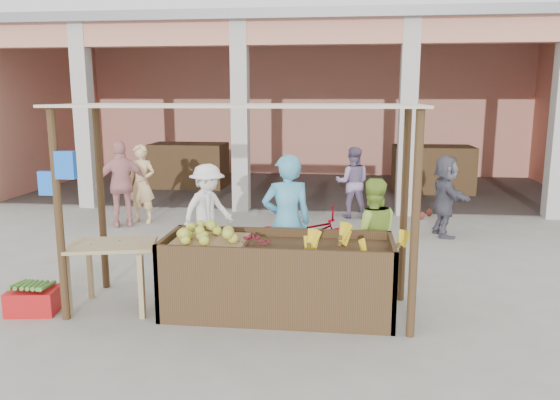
# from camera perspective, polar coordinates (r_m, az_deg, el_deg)

# --- Properties ---
(ground) EXTENTS (60.00, 60.00, 0.00)m
(ground) POSITION_cam_1_polar(r_m,az_deg,el_deg) (6.53, -4.67, -11.48)
(ground) COLOR gray
(ground) RESTS_ON ground
(market_building) EXTENTS (14.40, 6.40, 4.20)m
(market_building) POSITION_cam_1_polar(r_m,az_deg,el_deg) (14.89, 2.31, 11.70)
(market_building) COLOR tan
(market_building) RESTS_ON ground
(fruit_stall) EXTENTS (2.60, 0.95, 0.80)m
(fruit_stall) POSITION_cam_1_polar(r_m,az_deg,el_deg) (6.31, -0.22, -8.36)
(fruit_stall) COLOR #4B321E
(fruit_stall) RESTS_ON ground
(stall_awning) EXTENTS (4.09, 1.35, 2.39)m
(stall_awning) POSITION_cam_1_polar(r_m,az_deg,el_deg) (6.12, -4.97, 6.12)
(stall_awning) COLOR #4B321E
(stall_awning) RESTS_ON ground
(banana_heap) EXTENTS (1.13, 0.62, 0.21)m
(banana_heap) POSITION_cam_1_polar(r_m,az_deg,el_deg) (6.07, 7.53, -4.28)
(banana_heap) COLOR yellow
(banana_heap) RESTS_ON fruit_stall
(melon_tray) EXTENTS (0.83, 0.72, 0.22)m
(melon_tray) POSITION_cam_1_polar(r_m,az_deg,el_deg) (6.29, -7.32, -3.75)
(melon_tray) COLOR #95724C
(melon_tray) RESTS_ON fruit_stall
(berry_heap) EXTENTS (0.47, 0.39, 0.15)m
(berry_heap) POSITION_cam_1_polar(r_m,az_deg,el_deg) (6.21, -2.97, -4.11)
(berry_heap) COLOR maroon
(berry_heap) RESTS_ON fruit_stall
(side_table) EXTENTS (1.10, 0.86, 0.79)m
(side_table) POSITION_cam_1_polar(r_m,az_deg,el_deg) (6.69, -17.07, -5.48)
(side_table) COLOR tan
(side_table) RESTS_ON ground
(papaya_pile) EXTENTS (0.63, 0.36, 0.18)m
(papaya_pile) POSITION_cam_1_polar(r_m,az_deg,el_deg) (6.63, -17.18, -3.59)
(papaya_pile) COLOR #4F7F29
(papaya_pile) RESTS_ON side_table
(red_crate) EXTENTS (0.60, 0.47, 0.28)m
(red_crate) POSITION_cam_1_polar(r_m,az_deg,el_deg) (7.02, -24.34, -9.58)
(red_crate) COLOR red
(red_crate) RESTS_ON ground
(plantain_bundle) EXTENTS (0.41, 0.29, 0.08)m
(plantain_bundle) POSITION_cam_1_polar(r_m,az_deg,el_deg) (6.96, -24.46, -8.17)
(plantain_bundle) COLOR #4A8430
(plantain_bundle) RESTS_ON red_crate
(produce_sacks) EXTENTS (0.84, 0.79, 0.64)m
(produce_sacks) POSITION_cam_1_polar(r_m,az_deg,el_deg) (11.55, 15.50, -0.32)
(produce_sacks) COLOR maroon
(produce_sacks) RESTS_ON ground
(vendor_blue) EXTENTS (0.82, 0.70, 1.88)m
(vendor_blue) POSITION_cam_1_polar(r_m,az_deg,el_deg) (6.97, 0.72, -1.91)
(vendor_blue) COLOR #55B6E2
(vendor_blue) RESTS_ON ground
(vendor_green) EXTENTS (0.79, 0.52, 1.54)m
(vendor_green) POSITION_cam_1_polar(r_m,az_deg,el_deg) (7.07, 9.55, -3.28)
(vendor_green) COLOR #9FC744
(vendor_green) RESTS_ON ground
(motorcycle) EXTENTS (0.63, 1.69, 0.87)m
(motorcycle) POSITION_cam_1_polar(r_m,az_deg,el_deg) (8.23, 2.53, -3.51)
(motorcycle) COLOR #9E0210
(motorcycle) RESTS_ON ground
(shopper_a) EXTENTS (1.00, 1.11, 1.57)m
(shopper_a) POSITION_cam_1_polar(r_m,az_deg,el_deg) (8.50, -7.58, -0.73)
(shopper_a) COLOR white
(shopper_a) RESTS_ON ground
(shopper_b) EXTENTS (1.17, 0.97, 1.76)m
(shopper_b) POSITION_cam_1_polar(r_m,az_deg,el_deg) (10.77, -16.19, 1.88)
(shopper_b) COLOR #D38B8B
(shopper_b) RESTS_ON ground
(shopper_d) EXTENTS (0.80, 1.49, 1.53)m
(shopper_d) POSITION_cam_1_polar(r_m,az_deg,el_deg) (10.09, 16.88, 0.61)
(shopper_d) COLOR #545360
(shopper_d) RESTS_ON ground
(shopper_e) EXTENTS (0.66, 0.54, 1.61)m
(shopper_e) POSITION_cam_1_polar(r_m,az_deg,el_deg) (11.05, -14.25, 1.81)
(shopper_e) COLOR #EBC281
(shopper_e) RESTS_ON ground
(shopper_f) EXTENTS (0.78, 0.46, 1.59)m
(shopper_f) POSITION_cam_1_polar(r_m,az_deg,el_deg) (11.27, 7.59, 2.17)
(shopper_f) COLOR gray
(shopper_f) RESTS_ON ground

